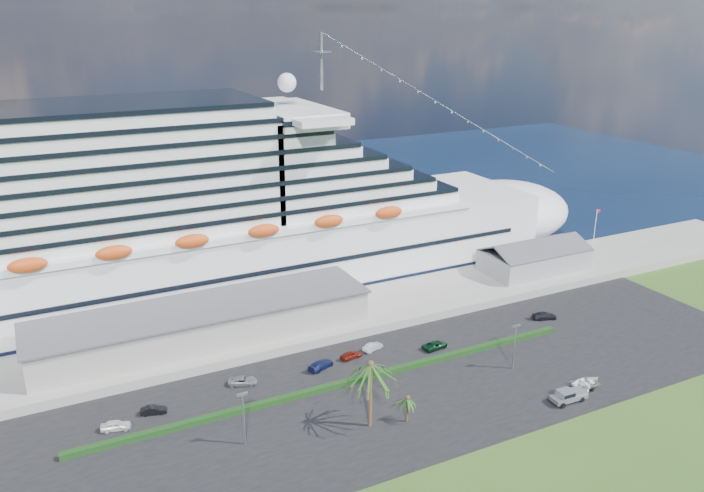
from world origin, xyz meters
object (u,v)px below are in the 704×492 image
cruise_ship (185,222)px  boat_trailer (586,383)px  parked_car_3 (321,365)px  pickup_truck (568,395)px

cruise_ship → boat_trailer: (47.78, -66.72, -15.39)m
parked_car_3 → cruise_ship: bearing=-6.3°
cruise_ship → boat_trailer: size_ratio=30.36×
parked_car_3 → boat_trailer: bearing=-148.1°
pickup_truck → boat_trailer: pickup_truck is taller
cruise_ship → boat_trailer: cruise_ship is taller
cruise_ship → pickup_truck: bearing=-58.1°
pickup_truck → boat_trailer: bearing=15.9°
parked_car_3 → pickup_truck: size_ratio=0.83×
parked_car_3 → pickup_truck: 40.77m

